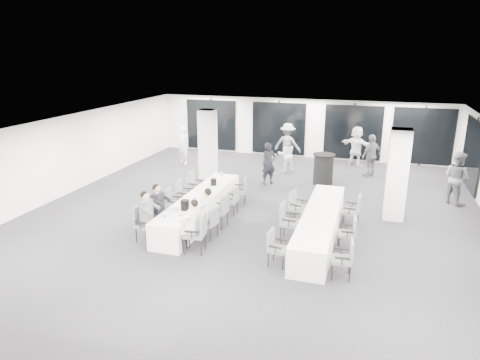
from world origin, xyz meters
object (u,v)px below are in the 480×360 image
Objects in this scene: banquet_table_side at (320,225)px; standing_guest_g at (183,143)px; chair_main_left_far at (194,184)px; chair_side_right_near at (345,257)px; chair_main_left_fourth at (183,193)px; chair_side_left_near at (275,245)px; standing_guest_d at (372,153)px; standing_guest_f at (357,143)px; ice_bucket_near at (185,205)px; chair_side_left_mid at (287,219)px; chair_side_left_far at (296,205)px; standing_guest_e at (401,158)px; cocktail_table at (323,169)px; chair_main_right_near at (198,231)px; standing_guest_c at (288,141)px; standing_guest_h at (457,174)px; chair_side_right_mid at (350,231)px; chair_main_left_near at (144,221)px; chair_main_right_fourth at (232,199)px; chair_main_right_far at (241,189)px; standing_guest_a at (269,161)px; chair_main_left_mid at (173,201)px; banquet_table_main at (200,207)px; ice_bucket_far at (214,182)px; chair_main_right_second at (210,221)px; chair_main_right_mid at (221,209)px; chair_side_right_far at (354,209)px; chair_main_left_second at (156,214)px; standing_guest_b at (286,152)px.

banquet_table_side is 2.60× the size of standing_guest_g.
standing_guest_g reaches higher than chair_main_left_far.
chair_main_left_fourth is at bearing 56.04° from chair_side_right_near.
standing_guest_d is at bearing 173.45° from chair_side_left_near.
chair_side_left_near is at bearing -28.65° from standing_guest_g.
ice_bucket_near is at bearing 92.85° from standing_guest_f.
chair_side_left_mid is 1.09× the size of chair_side_left_far.
ice_bucket_near is (-5.92, -6.77, -0.15)m from standing_guest_e.
chair_main_right_near is at bearing -108.72° from cocktail_table.
standing_guest_c is 7.28m from standing_guest_h.
cocktail_table is 5.78m from chair_main_left_fourth.
chair_main_right_near is 3.93m from chair_side_right_mid.
ice_bucket_near reaches higher than chair_main_left_fourth.
chair_main_left_fourth is 0.95× the size of chair_main_right_near.
chair_main_left_near is 3.08m from chair_main_right_fourth.
standing_guest_d is at bearing 51.17° from standing_guest_e.
chair_main_left_near is 1.13× the size of chair_side_right_mid.
standing_guest_a reaches higher than chair_main_right_far.
chair_main_left_mid is 9.65m from standing_guest_f.
standing_guest_e reaches higher than chair_side_right_mid.
chair_main_left_near is 3.91m from chair_main_right_far.
standing_guest_c is at bearing 41.13° from standing_guest_f.
standing_guest_d is 3.75m from standing_guest_h.
ice_bucket_far is (0.03, 1.11, 0.49)m from banquet_table_main.
chair_main_left_near is at bearing 147.41° from chair_main_right_fourth.
standing_guest_e is (4.85, 1.43, 0.12)m from standing_guest_a.
chair_main_right_second is 9.88m from standing_guest_f.
banquet_table_main is 5.22× the size of chair_main_right_mid.
chair_main_left_fourth is at bearing 92.72° from chair_main_right_fourth.
chair_main_right_fourth is at bearing 45.64° from chair_side_right_near.
chair_side_left_near is (2.04, -2.84, -0.01)m from chair_main_right_fourth.
chair_side_right_far is at bearing -71.04° from cocktail_table.
standing_guest_f is at bearing 165.20° from chair_main_left_second.
chair_main_left_near is at bearing -3.17° from chair_main_left_fourth.
chair_main_left_near is 3.72m from chair_side_left_near.
chair_main_left_second is 1.88m from chair_main_right_near.
chair_side_right_far is 0.48× the size of standing_guest_h.
chair_side_left_near is 8.35m from standing_guest_e.
standing_guest_d is at bearing 1.35° from chair_side_right_far.
chair_main_right_second reaches higher than chair_side_left_near.
chair_side_right_near is at bearing 118.66° from standing_guest_f.
standing_guest_b is at bearing 74.01° from ice_bucket_far.
chair_main_left_second is 8.82m from standing_guest_c.
standing_guest_b reaches higher than chair_main_left_near.
chair_side_left_mid is 2.35m from chair_side_right_near.
ice_bucket_far reaches higher than chair_side_left_near.
chair_main_right_mid is at bearing 80.39° from standing_guest_h.
chair_side_left_far is (2.04, 0.00, 0.03)m from chair_main_right_fourth.
cocktail_table reaches higher than chair_side_right_mid.
ice_bucket_near is (-2.79, -1.89, 0.35)m from chair_side_left_far.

